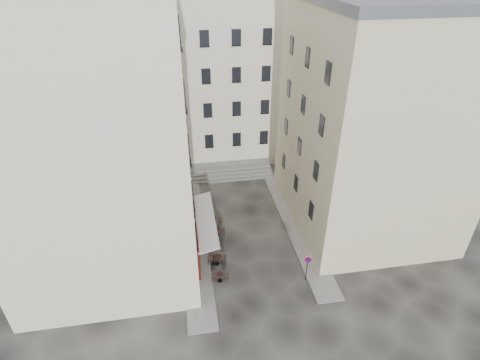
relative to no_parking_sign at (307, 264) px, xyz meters
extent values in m
plane|color=black|center=(-3.35, 3.70, -1.66)|extent=(90.00, 90.00, 0.00)
cube|color=slate|center=(-7.85, 7.70, -1.60)|extent=(2.00, 22.00, 0.12)
cube|color=slate|center=(1.15, 6.70, -1.60)|extent=(2.00, 18.00, 0.12)
cube|color=beige|center=(-13.85, 6.70, 8.34)|extent=(12.00, 16.00, 20.00)
cube|color=beige|center=(7.15, 7.20, 7.34)|extent=(12.00, 14.00, 18.00)
cube|color=beige|center=(-4.35, 22.70, 7.34)|extent=(18.00, 10.00, 18.00)
cube|color=#410C09|center=(-7.77, 4.70, 0.09)|extent=(0.25, 7.00, 3.50)
cube|color=black|center=(-7.73, 4.70, -0.26)|extent=(0.06, 3.85, 2.00)
cube|color=silver|center=(-6.95, 4.70, 1.29)|extent=(1.58, 7.30, 0.41)
cube|color=#5A5856|center=(-3.35, 15.60, -1.56)|extent=(9.00, 1.80, 0.20)
cube|color=#5A5856|center=(-3.35, 16.05, -1.36)|extent=(9.00, 1.80, 0.20)
cube|color=#5A5856|center=(-3.35, 16.50, -1.16)|extent=(9.00, 1.80, 0.20)
cube|color=#5A5856|center=(-3.35, 16.95, -0.96)|extent=(9.00, 1.80, 0.20)
cylinder|color=black|center=(-6.60, 2.70, -1.21)|extent=(0.10, 0.10, 0.90)
sphere|color=black|center=(-6.60, 2.70, -0.74)|extent=(0.12, 0.12, 0.12)
cylinder|color=black|center=(-6.60, 6.20, -1.21)|extent=(0.10, 0.10, 0.90)
sphere|color=black|center=(-6.60, 6.20, -0.74)|extent=(0.12, 0.12, 0.12)
cylinder|color=black|center=(-6.60, 9.70, -1.21)|extent=(0.10, 0.10, 0.90)
sphere|color=black|center=(-6.60, 9.70, -0.74)|extent=(0.12, 0.12, 0.12)
cylinder|color=black|center=(0.00, 0.01, -0.51)|extent=(0.06, 0.06, 2.31)
cylinder|color=#B60C1E|center=(0.00, 0.00, 0.41)|extent=(0.53, 0.14, 0.53)
cylinder|color=navy|center=(0.00, -0.02, 0.41)|extent=(0.38, 0.11, 0.39)
cube|color=#B60C1E|center=(0.00, -0.05, 0.41)|extent=(0.31, 0.09, 0.31)
cylinder|color=black|center=(-6.28, 0.94, -1.59)|extent=(0.35, 0.35, 0.02)
cylinder|color=black|center=(-6.28, 0.94, -1.27)|extent=(0.05, 0.05, 0.68)
cylinder|color=black|center=(-6.28, 0.94, -0.96)|extent=(0.59, 0.59, 0.04)
cube|color=black|center=(-5.84, 0.94, -1.22)|extent=(0.37, 0.37, 0.88)
cube|color=black|center=(-6.72, 1.04, -1.22)|extent=(0.37, 0.37, 0.88)
cylinder|color=black|center=(-6.30, 2.76, -1.58)|extent=(0.40, 0.40, 0.02)
cylinder|color=black|center=(-6.30, 2.76, -1.21)|extent=(0.06, 0.06, 0.78)
cylinder|color=black|center=(-6.30, 2.76, -0.86)|extent=(0.67, 0.67, 0.04)
cube|color=black|center=(-5.80, 2.76, -1.16)|extent=(0.43, 0.43, 1.01)
cube|color=black|center=(-6.80, 2.87, -1.16)|extent=(0.43, 0.43, 1.01)
cylinder|color=black|center=(-6.65, 5.60, -1.60)|extent=(0.32, 0.32, 0.02)
cylinder|color=black|center=(-6.65, 5.60, -1.30)|extent=(0.05, 0.05, 0.63)
cylinder|color=black|center=(-6.65, 5.60, -1.01)|extent=(0.54, 0.54, 0.04)
cube|color=black|center=(-6.25, 5.60, -1.26)|extent=(0.34, 0.34, 0.81)
cube|color=black|center=(-7.06, 5.69, -1.26)|extent=(0.34, 0.34, 0.81)
cylinder|color=black|center=(-5.87, 6.19, -1.59)|extent=(0.35, 0.35, 0.02)
cylinder|color=black|center=(-5.87, 6.19, -1.28)|extent=(0.05, 0.05, 0.67)
cylinder|color=black|center=(-5.87, 6.19, -0.97)|extent=(0.58, 0.58, 0.04)
cube|color=black|center=(-5.43, 6.19, -1.23)|extent=(0.36, 0.36, 0.86)
cube|color=black|center=(-6.30, 6.28, -1.23)|extent=(0.36, 0.36, 0.86)
cylinder|color=black|center=(-6.08, 7.56, -1.59)|extent=(0.37, 0.37, 0.02)
cylinder|color=black|center=(-6.08, 7.56, -1.25)|extent=(0.05, 0.05, 0.73)
cylinder|color=black|center=(-6.08, 7.56, -0.91)|extent=(0.62, 0.62, 0.04)
cube|color=black|center=(-5.61, 7.56, -1.19)|extent=(0.39, 0.39, 0.93)
cube|color=black|center=(-6.54, 7.67, -1.19)|extent=(0.39, 0.39, 0.93)
imported|color=#222227|center=(-5.88, 6.75, -0.82)|extent=(0.72, 0.70, 1.68)
camera|label=1|loc=(-8.06, -18.72, 19.29)|focal=28.00mm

